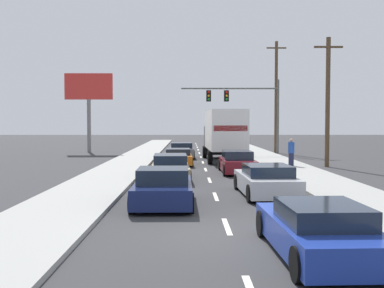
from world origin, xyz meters
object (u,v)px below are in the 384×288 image
at_px(box_truck, 224,132).
at_px(car_blue, 318,231).
at_px(pedestrian_near_corner, 291,152).
at_px(car_silver, 266,181).
at_px(utility_pole_mid, 328,100).
at_px(car_gray, 182,151).
at_px(car_navy, 163,188).
at_px(car_tan, 170,168).
at_px(car_maroon, 237,163).
at_px(traffic_signal_mast, 237,101).
at_px(utility_pole_far, 276,96).
at_px(roadside_billboard, 89,95).
at_px(car_orange, 178,157).

relative_size(box_truck, car_blue, 1.99).
xyz_separation_m(car_blue, pedestrian_near_corner, (3.62, 18.73, 0.44)).
bearing_deg(car_silver, utility_pole_mid, 63.17).
bearing_deg(car_gray, car_navy, -90.89).
height_order(car_tan, pedestrian_near_corner, pedestrian_near_corner).
distance_m(box_truck, car_maroon, 7.67).
relative_size(car_maroon, pedestrian_near_corner, 2.49).
distance_m(car_tan, traffic_signal_mast, 19.01).
relative_size(car_navy, utility_pole_far, 0.42).
distance_m(car_navy, car_maroon, 10.51).
height_order(car_navy, car_blue, car_navy).
bearing_deg(car_navy, pedestrian_near_corner, 60.52).
relative_size(car_tan, utility_pole_far, 0.44).
xyz_separation_m(car_maroon, utility_pole_mid, (6.03, 3.50, 3.60)).
height_order(car_maroon, traffic_signal_mast, traffic_signal_mast).
xyz_separation_m(traffic_signal_mast, roadside_billboard, (-13.59, 3.27, 0.64)).
bearing_deg(box_truck, car_navy, -100.98).
bearing_deg(car_orange, car_blue, -80.72).
bearing_deg(box_truck, roadside_billboard, 138.35).
bearing_deg(car_blue, box_truck, 90.42).
distance_m(car_navy, car_blue, 7.01).
xyz_separation_m(car_tan, roadside_billboard, (-8.45, 21.11, 4.76)).
bearing_deg(box_truck, car_tan, -107.83).
xyz_separation_m(car_orange, box_truck, (3.21, 2.77, 1.58)).
bearing_deg(box_truck, car_blue, -89.58).
bearing_deg(pedestrian_near_corner, car_orange, 164.44).
relative_size(car_orange, traffic_signal_mast, 0.49).
bearing_deg(car_maroon, pedestrian_near_corner, 37.76).
distance_m(box_truck, traffic_signal_mast, 7.90).
height_order(car_orange, car_navy, car_navy).
height_order(car_navy, car_maroon, car_navy).
bearing_deg(car_orange, pedestrian_near_corner, -15.56).
height_order(utility_pole_far, pedestrian_near_corner, utility_pole_far).
distance_m(car_maroon, roadside_billboard, 22.20).
relative_size(car_orange, utility_pole_far, 0.41).
distance_m(car_silver, utility_pole_far, 25.86).
relative_size(car_gray, roadside_billboard, 0.56).
bearing_deg(car_maroon, box_truck, 91.34).
distance_m(car_orange, pedestrian_near_corner, 7.28).
xyz_separation_m(car_orange, roadside_billboard, (-8.64, 13.30, 4.82)).
xyz_separation_m(car_tan, box_truck, (3.40, 10.57, 1.52)).
xyz_separation_m(car_tan, pedestrian_near_corner, (7.19, 5.85, 0.39)).
height_order(car_navy, traffic_signal_mast, traffic_signal_mast).
bearing_deg(utility_pole_mid, car_orange, 172.44).
distance_m(car_blue, roadside_billboard, 36.36).
distance_m(car_silver, roadside_billboard, 29.11).
bearing_deg(car_blue, car_silver, 88.09).
bearing_deg(car_blue, pedestrian_near_corner, 79.06).
relative_size(car_tan, car_navy, 1.06).
relative_size(car_gray, car_orange, 0.99).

